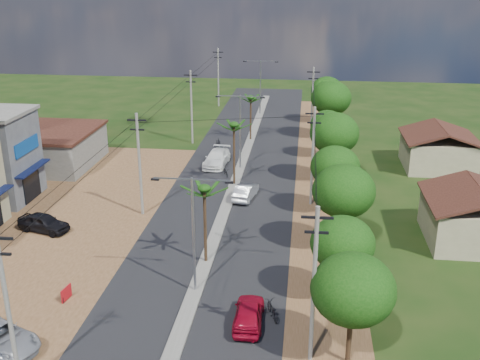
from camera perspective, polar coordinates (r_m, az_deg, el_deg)
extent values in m
plane|color=black|center=(37.70, -4.56, -11.28)|extent=(160.00, 160.00, 0.00)
cube|color=black|center=(50.89, -1.31, -2.50)|extent=(12.00, 110.00, 0.04)
cube|color=#605E56|center=(53.62, -0.87, -1.20)|extent=(1.00, 90.00, 0.18)
cube|color=brown|center=(49.14, -20.17, -4.68)|extent=(18.00, 46.00, 0.04)
cube|color=brown|center=(50.48, 8.30, -2.92)|extent=(5.00, 90.00, 0.03)
cube|color=#0D1438|center=(54.15, -20.27, 1.11)|extent=(0.80, 5.40, 0.15)
cube|color=black|center=(54.88, -20.37, -0.66)|extent=(0.10, 3.00, 2.40)
cube|color=navy|center=(53.69, -20.85, 3.24)|extent=(0.12, 4.20, 1.20)
cube|color=#605E56|center=(64.52, -18.98, 3.01)|extent=(10.00, 10.00, 3.60)
cube|color=black|center=(64.00, -19.18, 4.72)|extent=(10.40, 10.40, 0.30)
cube|color=gray|center=(47.12, 22.65, -3.91)|extent=(7.00, 7.00, 3.30)
cube|color=gray|center=(63.76, 19.47, 2.61)|extent=(7.00, 7.00, 3.30)
cylinder|color=black|center=(31.05, 11.10, -14.63)|extent=(0.28, 0.28, 4.20)
ellipsoid|color=#0C3208|center=(29.76, 11.42, -10.83)|extent=(4.40, 4.40, 3.74)
cylinder|color=black|center=(36.21, 10.15, -9.45)|extent=(0.28, 0.28, 3.85)
ellipsoid|color=#0C3208|center=(35.18, 10.37, -6.33)|extent=(4.00, 4.00, 3.40)
cylinder|color=black|center=(42.32, 10.27, -4.39)|extent=(0.28, 0.28, 4.55)
ellipsoid|color=#0C3208|center=(41.32, 10.49, -1.11)|extent=(4.60, 4.60, 3.91)
cylinder|color=black|center=(48.84, 9.49, -1.24)|extent=(0.28, 0.28, 4.06)
ellipsoid|color=#0C3208|center=(48.05, 9.65, 1.33)|extent=(4.20, 4.20, 3.57)
cylinder|color=black|center=(56.27, 9.41, 2.04)|extent=(0.28, 0.28, 4.76)
ellipsoid|color=#0C3208|center=(55.49, 9.57, 4.71)|extent=(4.80, 4.80, 4.08)
cylinder|color=black|center=(64.05, 8.77, 3.79)|extent=(0.28, 0.28, 3.64)
ellipsoid|color=#0C3208|center=(63.51, 8.87, 5.59)|extent=(3.80, 3.80, 3.23)
cylinder|color=black|center=(71.64, 9.12, 6.04)|extent=(0.28, 0.28, 4.90)
ellipsoid|color=#0C3208|center=(71.02, 9.24, 8.23)|extent=(5.00, 5.00, 4.25)
cylinder|color=black|center=(79.47, 8.71, 7.25)|extent=(0.28, 0.28, 4.34)
ellipsoid|color=#0C3208|center=(78.96, 8.80, 9.00)|extent=(4.40, 4.40, 3.74)
cylinder|color=black|center=(39.79, -3.56, -4.73)|extent=(0.22, 0.22, 5.80)
cylinder|color=black|center=(54.48, -0.60, 2.51)|extent=(0.22, 0.22, 6.20)
cylinder|color=black|center=(69.88, 1.09, 6.19)|extent=(0.22, 0.22, 5.50)
cylinder|color=gray|center=(35.78, -4.73, -5.81)|extent=(0.16, 0.16, 8.00)
cube|color=gray|center=(34.04, -2.94, -0.01)|extent=(2.40, 0.08, 0.08)
cube|color=gray|center=(34.51, -6.87, 0.15)|extent=(2.40, 0.08, 0.08)
cube|color=black|center=(33.91, -1.10, -0.25)|extent=(0.50, 0.18, 0.12)
cube|color=black|center=(34.81, -8.63, 0.07)|extent=(0.50, 0.18, 0.12)
cylinder|color=gray|center=(58.98, 0.02, 4.80)|extent=(0.16, 0.16, 8.00)
cube|color=gray|center=(57.94, 1.21, 8.49)|extent=(2.40, 0.08, 0.08)
cube|color=gray|center=(58.22, -1.17, 8.54)|extent=(2.40, 0.08, 0.08)
cube|color=black|center=(57.87, 2.30, 8.36)|extent=(0.50, 0.18, 0.12)
cube|color=black|center=(58.40, -2.25, 8.47)|extent=(0.50, 0.18, 0.12)
cylinder|color=gray|center=(83.23, 2.07, 9.33)|extent=(0.16, 0.16, 8.00)
cube|color=gray|center=(82.50, 2.96, 11.97)|extent=(2.40, 0.08, 0.08)
cube|color=gray|center=(82.70, 1.26, 12.01)|extent=(2.40, 0.08, 0.08)
cube|color=black|center=(82.45, 3.74, 11.88)|extent=(0.50, 0.18, 0.12)
cube|color=black|center=(82.82, 0.49, 11.96)|extent=(0.50, 0.18, 0.12)
cylinder|color=#605E56|center=(29.63, -22.48, -12.25)|extent=(0.24, 0.24, 9.00)
cylinder|color=#605E56|center=(48.03, -10.16, 1.48)|extent=(0.24, 0.24, 9.00)
cube|color=black|center=(46.95, -10.45, 6.00)|extent=(1.60, 0.12, 0.12)
cube|color=black|center=(47.15, -10.39, 5.05)|extent=(1.20, 0.12, 0.12)
cylinder|color=#605E56|center=(68.59, -4.95, 7.35)|extent=(0.24, 0.24, 9.00)
cube|color=black|center=(67.83, -5.05, 10.57)|extent=(1.60, 0.12, 0.12)
cube|color=black|center=(67.97, -5.03, 9.90)|extent=(1.20, 0.12, 0.12)
cylinder|color=#605E56|center=(88.85, -2.22, 10.35)|extent=(0.24, 0.24, 9.00)
cube|color=black|center=(88.27, -2.26, 12.85)|extent=(1.60, 0.12, 0.12)
cube|color=black|center=(88.38, -2.25, 12.33)|extent=(1.20, 0.12, 0.12)
cylinder|color=#605E56|center=(29.64, 7.50, -10.71)|extent=(0.24, 0.24, 9.00)
cube|color=black|center=(27.85, 7.86, -3.81)|extent=(1.60, 0.12, 0.12)
cube|color=black|center=(28.19, 7.78, -5.30)|extent=(1.20, 0.12, 0.12)
cylinder|color=#605E56|center=(49.84, 7.39, 2.33)|extent=(0.24, 0.24, 9.00)
cube|color=black|center=(48.79, 7.59, 6.69)|extent=(1.60, 0.12, 0.12)
cube|color=black|center=(48.98, 7.55, 5.78)|extent=(1.20, 0.12, 0.12)
cylinder|color=#605E56|center=(71.11, 7.34, 7.72)|extent=(0.24, 0.24, 9.00)
cube|color=black|center=(70.38, 7.48, 10.82)|extent=(1.60, 0.12, 0.12)
cube|color=black|center=(70.52, 7.45, 10.18)|extent=(1.20, 0.12, 0.12)
imported|color=maroon|center=(34.17, 0.88, -13.42)|extent=(1.77, 4.28, 1.45)
imported|color=#95979C|center=(51.92, 0.57, -1.21)|extent=(2.20, 4.47, 1.41)
imported|color=silver|center=(61.03, -2.38, 2.19)|extent=(2.63, 5.70, 1.61)
imported|color=black|center=(48.13, -19.32, -4.15)|extent=(4.65, 2.83, 1.48)
imported|color=black|center=(34.91, 3.29, -13.08)|extent=(1.32, 2.04, 1.01)
imported|color=black|center=(57.86, -1.45, 0.80)|extent=(1.16, 1.78, 0.88)
imported|color=black|center=(67.94, -2.26, 3.79)|extent=(0.78, 1.67, 0.97)
cube|color=#A10E16|center=(38.20, -17.23, -10.96)|extent=(0.24, 1.10, 0.92)
cylinder|color=black|center=(37.92, -17.49, -11.64)|extent=(0.04, 0.04, 0.46)
cylinder|color=black|center=(38.71, -16.89, -10.88)|extent=(0.04, 0.04, 0.46)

